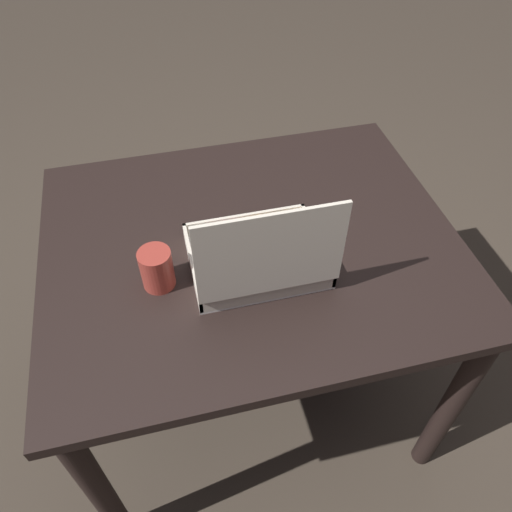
# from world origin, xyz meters

# --- Properties ---
(ground_plane) EXTENTS (8.00, 8.00, 0.00)m
(ground_plane) POSITION_xyz_m (0.00, 0.00, 0.00)
(ground_plane) COLOR #42382D
(dining_table) EXTENTS (1.00, 0.82, 0.71)m
(dining_table) POSITION_xyz_m (0.00, 0.00, 0.60)
(dining_table) COLOR black
(dining_table) RESTS_ON ground_plane
(donut_box) EXTENTS (0.30, 0.25, 0.26)m
(donut_box) POSITION_xyz_m (0.01, 0.10, 0.75)
(donut_box) COLOR white
(donut_box) RESTS_ON dining_table
(coffee_mug) EXTENTS (0.07, 0.07, 0.10)m
(coffee_mug) POSITION_xyz_m (0.23, 0.08, 0.76)
(coffee_mug) COLOR #A3382D
(coffee_mug) RESTS_ON dining_table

